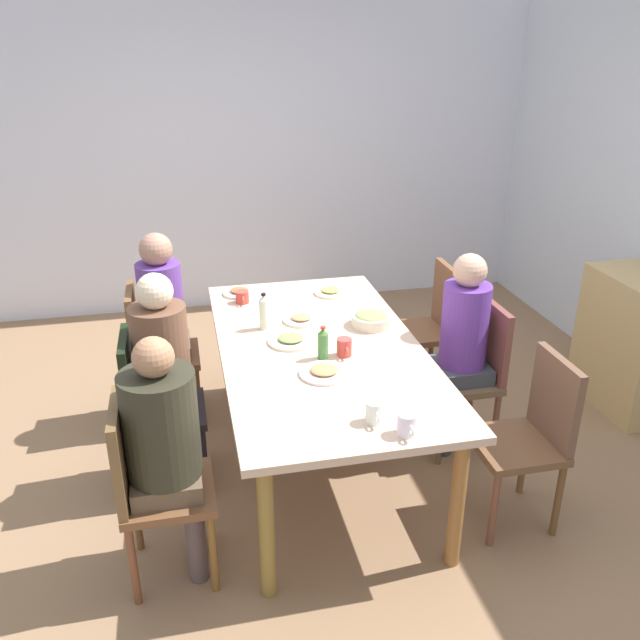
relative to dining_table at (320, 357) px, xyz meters
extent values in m
plane|color=#8A684A|center=(0.00, 0.00, -0.68)|extent=(6.14, 6.14, 0.00)
cube|color=silver|center=(-2.62, 0.00, 0.62)|extent=(0.12, 5.02, 2.60)
cube|color=#CDAD92|center=(0.00, 0.00, 0.05)|extent=(2.04, 1.07, 0.04)
cylinder|color=olive|center=(-0.92, -0.44, -0.32)|extent=(0.07, 0.07, 0.71)
cylinder|color=olive|center=(0.92, -0.44, -0.32)|extent=(0.07, 0.07, 0.71)
cylinder|color=olive|center=(-0.92, 0.44, -0.32)|extent=(0.07, 0.07, 0.71)
cylinder|color=#94602F|center=(0.92, 0.44, -0.32)|extent=(0.07, 0.07, 0.71)
cube|color=black|center=(0.00, -0.84, -0.24)|extent=(0.40, 0.40, 0.04)
cylinder|color=black|center=(-0.17, -1.01, -0.47)|extent=(0.04, 0.04, 0.43)
cylinder|color=black|center=(0.17, -1.01, -0.47)|extent=(0.04, 0.04, 0.43)
cylinder|color=black|center=(-0.17, -0.67, -0.47)|extent=(0.04, 0.04, 0.43)
cylinder|color=black|center=(0.17, -0.67, -0.47)|extent=(0.04, 0.04, 0.43)
cube|color=black|center=(0.00, -1.02, -0.01)|extent=(0.38, 0.04, 0.45)
cylinder|color=#36383A|center=(-0.08, -0.74, -0.46)|extent=(0.09, 0.09, 0.45)
cylinder|color=#393B41|center=(0.08, -0.74, -0.46)|extent=(0.09, 0.09, 0.45)
cube|color=#384745|center=(0.00, -0.84, -0.18)|extent=(0.30, 0.30, 0.10)
cylinder|color=brown|center=(0.00, -0.84, 0.12)|extent=(0.29, 0.29, 0.50)
sphere|color=beige|center=(0.00, -0.84, 0.46)|extent=(0.19, 0.19, 0.19)
cube|color=brown|center=(0.00, 0.84, -0.24)|extent=(0.40, 0.40, 0.04)
cylinder|color=brown|center=(0.17, 1.01, -0.47)|extent=(0.04, 0.04, 0.43)
cylinder|color=brown|center=(-0.17, 1.01, -0.47)|extent=(0.04, 0.04, 0.43)
cylinder|color=brown|center=(0.17, 0.67, -0.47)|extent=(0.04, 0.04, 0.43)
cylinder|color=brown|center=(-0.17, 0.67, -0.47)|extent=(0.04, 0.04, 0.43)
cube|color=brown|center=(0.00, 1.02, -0.01)|extent=(0.38, 0.04, 0.45)
cylinder|color=#3A3C3D|center=(0.08, 0.74, -0.46)|extent=(0.09, 0.09, 0.45)
cylinder|color=#363E49|center=(-0.08, 0.74, -0.46)|extent=(0.09, 0.09, 0.45)
cube|color=#3A3F47|center=(0.00, 0.84, -0.18)|extent=(0.30, 0.30, 0.10)
cylinder|color=#613499|center=(0.00, 0.84, 0.11)|extent=(0.27, 0.27, 0.48)
sphere|color=tan|center=(0.00, 0.84, 0.44)|extent=(0.19, 0.19, 0.19)
cube|color=brown|center=(0.68, 0.84, -0.24)|extent=(0.40, 0.40, 0.04)
cylinder|color=brown|center=(0.85, 1.01, -0.47)|extent=(0.04, 0.04, 0.43)
cylinder|color=brown|center=(0.51, 1.01, -0.47)|extent=(0.04, 0.04, 0.43)
cylinder|color=brown|center=(0.85, 0.67, -0.47)|extent=(0.04, 0.04, 0.43)
cylinder|color=brown|center=(0.51, 0.67, -0.47)|extent=(0.04, 0.04, 0.43)
cube|color=brown|center=(0.68, 1.02, -0.01)|extent=(0.38, 0.04, 0.45)
cube|color=brown|center=(-0.68, -0.84, -0.24)|extent=(0.40, 0.40, 0.04)
cylinder|color=brown|center=(-0.85, -1.01, -0.47)|extent=(0.04, 0.04, 0.43)
cylinder|color=brown|center=(-0.51, -1.01, -0.47)|extent=(0.04, 0.04, 0.43)
cylinder|color=brown|center=(-0.85, -0.67, -0.47)|extent=(0.04, 0.04, 0.43)
cylinder|color=brown|center=(-0.51, -0.67, -0.47)|extent=(0.04, 0.04, 0.43)
cube|color=brown|center=(-0.68, -1.02, -0.01)|extent=(0.38, 0.04, 0.45)
cylinder|color=brown|center=(-0.76, -0.74, -0.46)|extent=(0.09, 0.09, 0.45)
cylinder|color=brown|center=(-0.60, -0.74, -0.46)|extent=(0.09, 0.09, 0.45)
cube|color=brown|center=(-0.68, -0.84, -0.18)|extent=(0.30, 0.30, 0.10)
cylinder|color=#5D3690|center=(-0.68, -0.84, 0.12)|extent=(0.27, 0.27, 0.50)
sphere|color=#A47561|center=(-0.68, -0.84, 0.46)|extent=(0.20, 0.20, 0.20)
cube|color=brown|center=(0.68, -0.84, -0.24)|extent=(0.40, 0.40, 0.04)
cylinder|color=brown|center=(0.51, -1.01, -0.47)|extent=(0.04, 0.04, 0.43)
cylinder|color=brown|center=(0.85, -1.01, -0.47)|extent=(0.04, 0.04, 0.43)
cylinder|color=brown|center=(0.51, -0.67, -0.47)|extent=(0.04, 0.04, 0.43)
cylinder|color=brown|center=(0.85, -0.67, -0.47)|extent=(0.04, 0.04, 0.43)
cube|color=brown|center=(0.68, -1.02, -0.01)|extent=(0.38, 0.04, 0.45)
cylinder|color=brown|center=(0.60, -0.74, -0.46)|extent=(0.09, 0.09, 0.45)
cylinder|color=#544544|center=(0.76, -0.74, -0.46)|extent=(0.09, 0.09, 0.45)
cube|color=brown|center=(0.68, -0.84, -0.18)|extent=(0.30, 0.30, 0.10)
cylinder|color=#2B2A1E|center=(0.68, -0.84, 0.11)|extent=(0.32, 0.32, 0.48)
sphere|color=#A97653|center=(0.68, -0.84, 0.43)|extent=(0.17, 0.17, 0.17)
cube|color=brown|center=(-0.68, 0.84, -0.24)|extent=(0.40, 0.40, 0.04)
cylinder|color=brown|center=(-0.51, 1.01, -0.47)|extent=(0.04, 0.04, 0.43)
cylinder|color=brown|center=(-0.85, 1.01, -0.47)|extent=(0.04, 0.04, 0.43)
cylinder|color=brown|center=(-0.51, 0.67, -0.47)|extent=(0.04, 0.04, 0.43)
cylinder|color=brown|center=(-0.85, 0.67, -0.47)|extent=(0.04, 0.04, 0.43)
cube|color=brown|center=(-0.68, 1.02, -0.01)|extent=(0.38, 0.04, 0.45)
cylinder|color=#E9E5C3|center=(-0.73, 0.23, 0.08)|extent=(0.21, 0.21, 0.01)
ellipsoid|color=tan|center=(-0.73, 0.23, 0.10)|extent=(0.11, 0.11, 0.02)
cylinder|color=silver|center=(-0.86, -0.35, 0.08)|extent=(0.21, 0.21, 0.01)
ellipsoid|color=#AD653A|center=(-0.86, -0.35, 0.10)|extent=(0.12, 0.12, 0.02)
cylinder|color=silver|center=(-0.34, -0.04, 0.08)|extent=(0.21, 0.21, 0.01)
ellipsoid|color=tan|center=(-0.34, -0.04, 0.10)|extent=(0.12, 0.12, 0.02)
cylinder|color=white|center=(0.33, -0.05, 0.08)|extent=(0.25, 0.25, 0.01)
ellipsoid|color=tan|center=(0.33, -0.05, 0.10)|extent=(0.14, 0.14, 0.02)
cylinder|color=beige|center=(-0.07, -0.15, 0.08)|extent=(0.25, 0.25, 0.01)
ellipsoid|color=#809753|center=(-0.07, -0.15, 0.10)|extent=(0.14, 0.14, 0.02)
cylinder|color=beige|center=(-0.19, 0.34, 0.10)|extent=(0.23, 0.23, 0.07)
ellipsoid|color=#8FA15B|center=(-0.19, 0.34, 0.14)|extent=(0.18, 0.18, 0.04)
cylinder|color=#D24237|center=(-0.70, -0.34, 0.11)|extent=(0.08, 0.08, 0.08)
torus|color=#C95144|center=(-0.65, -0.34, 0.11)|extent=(0.05, 0.01, 0.05)
cylinder|color=#D1443E|center=(0.14, 0.10, 0.12)|extent=(0.08, 0.08, 0.10)
torus|color=#D2543E|center=(0.19, 0.10, 0.12)|extent=(0.05, 0.01, 0.05)
cylinder|color=white|center=(0.79, 0.07, 0.12)|extent=(0.08, 0.08, 0.10)
torus|color=white|center=(0.84, 0.07, 0.12)|extent=(0.05, 0.01, 0.05)
cylinder|color=white|center=(0.91, 0.17, 0.12)|extent=(0.08, 0.08, 0.10)
torus|color=white|center=(0.97, 0.17, 0.12)|extent=(0.05, 0.01, 0.05)
cylinder|color=silver|center=(-0.28, -0.26, 0.16)|extent=(0.05, 0.05, 0.18)
cone|color=silver|center=(-0.28, -0.26, 0.26)|extent=(0.05, 0.05, 0.03)
cylinder|color=black|center=(-0.28, -0.26, 0.28)|extent=(0.03, 0.03, 0.01)
cylinder|color=#447E3C|center=(0.15, -0.02, 0.14)|extent=(0.05, 0.05, 0.14)
cone|color=#487930|center=(0.15, -0.02, 0.23)|extent=(0.05, 0.05, 0.03)
cylinder|color=red|center=(0.15, -0.02, 0.25)|extent=(0.03, 0.03, 0.01)
cube|color=tan|center=(-0.21, 2.15, -0.23)|extent=(0.70, 0.44, 0.90)
camera|label=1|loc=(3.12, -0.68, 1.63)|focal=36.85mm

